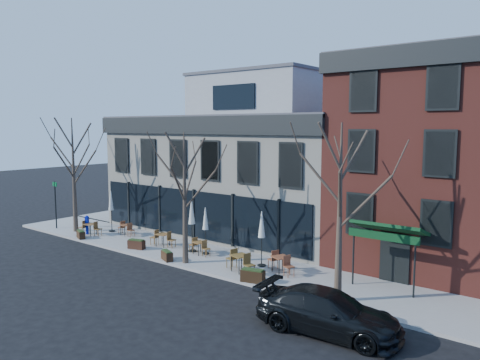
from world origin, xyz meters
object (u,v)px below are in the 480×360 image
Objects in this scene: call_box at (87,224)px; cafe_set_0 at (90,228)px; parked_sedan at (328,312)px; umbrella_0 at (111,203)px.

call_box is 0.45m from cafe_set_0.
call_box is 0.72× the size of cafe_set_0.
cafe_set_0 is at bearing -4.80° from call_box.
parked_sedan is 20.35m from call_box.
parked_sedan is at bearing -14.28° from umbrella_0.
parked_sedan is 2.92× the size of cafe_set_0.
parked_sedan reaches higher than cafe_set_0.
umbrella_0 is at bearing 70.25° from parked_sedan.
cafe_set_0 is (-19.67, 3.37, -0.14)m from parked_sedan.
umbrella_0 reaches higher than cafe_set_0.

